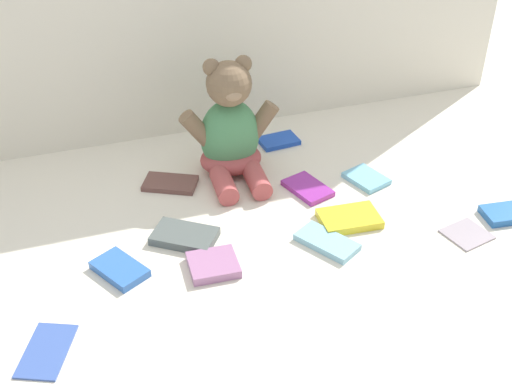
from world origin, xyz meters
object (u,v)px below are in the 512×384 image
object	(u,v)px
teddy_bear	(231,132)
book_case_0	(279,141)
book_case_6	(170,183)
book_case_9	(327,242)
book_case_5	(367,179)
book_case_7	(185,236)
book_case_2	(505,214)
book_case_1	(47,350)
book_case_4	(213,265)
book_case_11	(120,269)
book_case_3	(308,188)
book_case_10	(349,219)
book_case_8	(467,233)

from	to	relation	value
teddy_bear	book_case_0	size ratio (longest dim) A/B	2.92
book_case_6	book_case_9	xyz separation A→B (m)	(0.27, -0.33, 0.00)
teddy_bear	book_case_5	distance (m)	0.36
book_case_6	book_case_7	bearing A→B (deg)	-157.34
book_case_0	teddy_bear	bearing A→B (deg)	116.09
teddy_bear	book_case_2	world-z (taller)	teddy_bear
book_case_0	book_case_1	size ratio (longest dim) A/B	0.79
book_case_1	book_case_2	world-z (taller)	book_case_2
teddy_bear	book_case_4	xyz separation A→B (m)	(-0.14, -0.35, -0.10)
book_case_2	book_case_11	world-z (taller)	same
book_case_3	book_case_7	world-z (taller)	book_case_7
book_case_4	book_case_2	bearing A→B (deg)	89.66
teddy_bear	book_case_2	bearing A→B (deg)	-32.42
book_case_3	book_case_9	bearing A→B (deg)	-118.22
book_case_4	book_case_7	world-z (taller)	same
book_case_10	book_case_8	bearing A→B (deg)	-114.90
book_case_1	book_case_2	distance (m)	1.03
book_case_0	book_case_4	world-z (taller)	book_case_4
book_case_5	book_case_6	world-z (taller)	same
book_case_9	book_case_10	xyz separation A→B (m)	(0.08, 0.06, 0.00)
book_case_5	book_case_10	bearing A→B (deg)	-147.99
book_case_2	book_case_8	bearing A→B (deg)	-69.41
book_case_4	book_case_11	xyz separation A→B (m)	(-0.19, 0.05, -0.00)
book_case_7	book_case_8	distance (m)	0.62
book_case_0	book_case_9	size ratio (longest dim) A/B	0.77
book_case_0	book_case_2	distance (m)	0.61
book_case_11	book_case_6	bearing A→B (deg)	-149.89
book_case_0	book_case_4	bearing A→B (deg)	140.79
teddy_bear	book_case_0	bearing A→B (deg)	33.92
book_case_4	book_case_5	distance (m)	0.49
book_case_8	book_case_6	bearing A→B (deg)	-137.60
book_case_2	book_case_9	xyz separation A→B (m)	(-0.43, 0.04, -0.00)
book_case_3	book_case_5	xyz separation A→B (m)	(0.15, -0.01, -0.00)
book_case_3	teddy_bear	bearing A→B (deg)	119.09
teddy_bear	book_case_4	world-z (taller)	teddy_bear
book_case_3	book_case_8	size ratio (longest dim) A/B	1.28
book_case_6	book_case_10	distance (m)	0.45
book_case_0	book_case_10	xyz separation A→B (m)	(0.03, -0.39, 0.00)
book_case_2	teddy_bear	bearing A→B (deg)	-119.25
book_case_4	book_case_11	bearing A→B (deg)	-101.80
book_case_1	book_case_10	size ratio (longest dim) A/B	0.97
book_case_2	book_case_7	xyz separation A→B (m)	(-0.72, 0.15, 0.00)
book_case_0	book_case_4	distance (m)	0.54
book_case_1	book_case_10	world-z (taller)	book_case_10
book_case_0	book_case_11	distance (m)	0.63
book_case_1	book_case_5	world-z (taller)	book_case_5
book_case_6	book_case_10	xyz separation A→B (m)	(0.35, -0.27, 0.00)
teddy_bear	book_case_5	xyz separation A→B (m)	(0.30, -0.15, -0.11)
book_case_9	book_case_10	size ratio (longest dim) A/B	1.00
book_case_10	book_case_11	distance (m)	0.52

